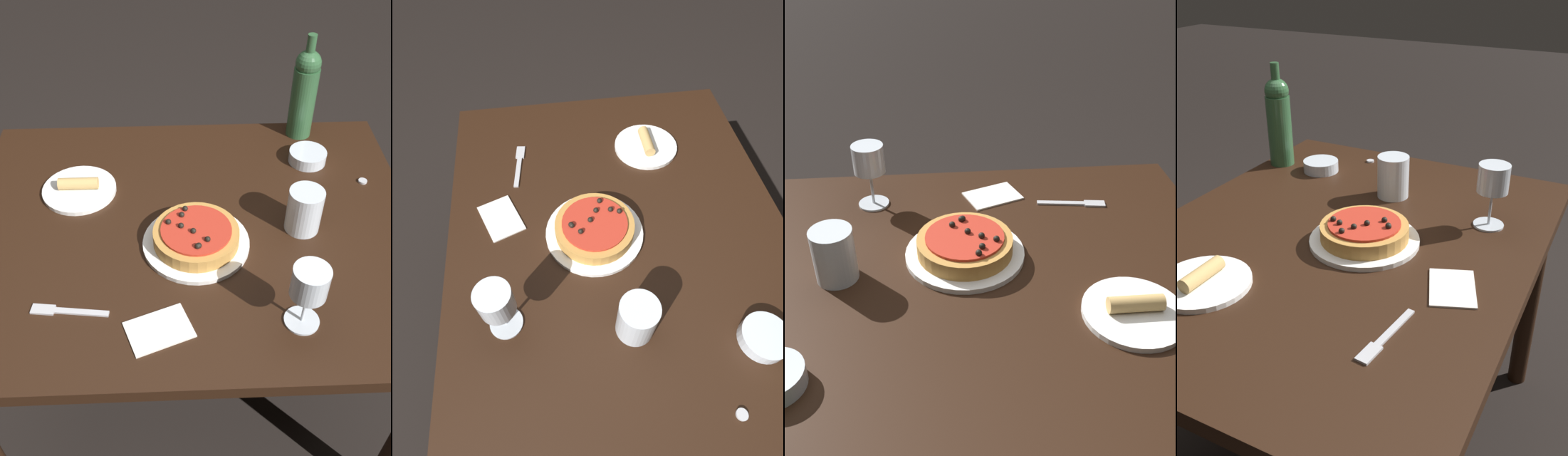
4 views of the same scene
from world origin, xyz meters
The scene contains 12 objects.
ground_plane centered at (0.00, 0.00, 0.00)m, with size 14.00×14.00×0.00m, color black.
dining_table centered at (0.00, 0.00, 0.63)m, with size 1.15×0.92×0.73m.
dinner_plate centered at (0.01, -0.07, 0.73)m, with size 0.26×0.26×0.01m.
pizza centered at (0.01, -0.07, 0.76)m, with size 0.21×0.21×0.05m.
wine_glass centered at (0.22, -0.31, 0.84)m, with size 0.08×0.08×0.16m.
wine_bottle centered at (0.34, 0.40, 0.87)m, with size 0.08×0.08×0.32m.
water_cup centered at (0.28, -0.02, 0.78)m, with size 0.09×0.09×0.12m.
side_bowl centered at (0.34, 0.26, 0.74)m, with size 0.11×0.11×0.03m.
fork centered at (-0.29, -0.26, 0.73)m, with size 0.17×0.04×0.00m.
side_plate centered at (-0.30, 0.15, 0.74)m, with size 0.20×0.20×0.04m.
paper_napkin centered at (-0.08, -0.32, 0.73)m, with size 0.16×0.14×0.00m.
bottle_cap centered at (0.48, 0.16, 0.73)m, with size 0.02×0.02×0.01m.
Camera 1 is at (-0.03, -0.98, 1.66)m, focal length 42.00 mm.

